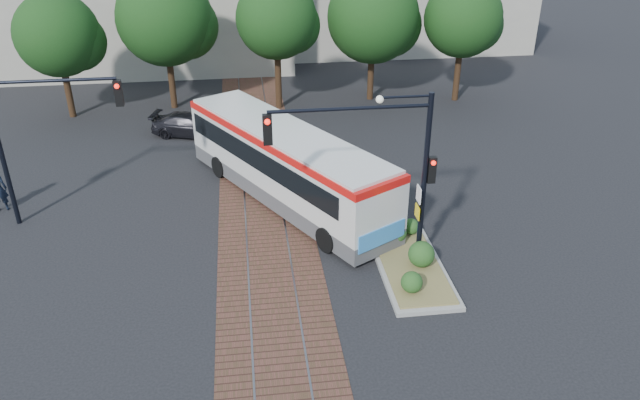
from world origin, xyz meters
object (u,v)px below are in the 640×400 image
(signal_pole_main, at_px, (388,157))
(parked_car, at_px, (191,125))
(traffic_island, at_px, (410,258))
(signal_pole_left, at_px, (28,129))
(city_bus, at_px, (286,162))

(signal_pole_main, relative_size, parked_car, 1.50)
(traffic_island, relative_size, signal_pole_main, 0.87)
(signal_pole_left, bearing_deg, parked_car, 58.53)
(traffic_island, distance_m, signal_pole_main, 3.95)
(signal_pole_main, bearing_deg, traffic_island, -5.36)
(traffic_island, bearing_deg, signal_pole_main, 174.64)
(traffic_island, bearing_deg, parked_car, 121.62)
(traffic_island, xyz_separation_m, parked_car, (-8.12, 13.18, 0.25))
(traffic_island, distance_m, parked_car, 15.48)
(signal_pole_main, height_order, parked_car, signal_pole_main)
(traffic_island, distance_m, signal_pole_left, 14.50)
(signal_pole_left, bearing_deg, signal_pole_main, -21.45)
(city_bus, xyz_separation_m, signal_pole_main, (2.87, -5.42, 2.44))
(city_bus, height_order, signal_pole_main, signal_pole_main)
(parked_car, bearing_deg, signal_pole_main, -135.36)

